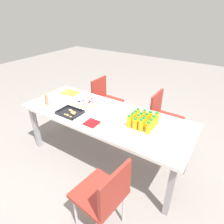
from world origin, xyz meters
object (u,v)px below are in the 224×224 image
object	(u,v)px
juice_bottle_4	(153,121)
cardboard_tube	(47,100)
juice_bottle_9	(144,123)
napkin_stack	(92,123)
juice_bottle_3	(138,114)
chair_near_left	(163,116)
juice_bottle_0	(157,118)
plate_stack	(109,113)
chair_near_right	(105,98)
juice_bottle_5	(147,119)
juice_bottle_11	(132,119)
snack_tray	(70,113)
juice_bottle_14	(135,124)
juice_bottle_7	(135,116)
juice_bottle_8	(151,125)
fruit_pizza	(86,102)
juice_bottle_13	(141,125)
juice_bottle_12	(148,128)
juice_bottle_1	(150,117)
juice_bottle_10	(138,120)
chair_far_left	(105,194)
party_table	(104,118)
juice_bottle_15	(129,121)
juice_bottle_6	(141,118)

from	to	relation	value
juice_bottle_4	cardboard_tube	bearing A→B (deg)	11.81
juice_bottle_9	napkin_stack	distance (m)	0.59
juice_bottle_3	napkin_stack	world-z (taller)	juice_bottle_3
chair_near_left	juice_bottle_0	xyz separation A→B (m)	(-0.11, 0.59, 0.29)
plate_stack	napkin_stack	xyz separation A→B (m)	(0.05, 0.28, -0.01)
chair_near_right	juice_bottle_3	xyz separation A→B (m)	(-0.92, 0.62, 0.28)
juice_bottle_5	juice_bottle_11	bearing A→B (deg)	27.14
snack_tray	chair_near_right	bearing A→B (deg)	-80.01
juice_bottle_4	plate_stack	world-z (taller)	juice_bottle_4
juice_bottle_4	juice_bottle_14	xyz separation A→B (m)	(0.15, 0.15, -0.00)
juice_bottle_7	cardboard_tube	world-z (taller)	cardboard_tube
juice_bottle_3	cardboard_tube	distance (m)	1.22
juice_bottle_7	juice_bottle_8	world-z (taller)	juice_bottle_8
juice_bottle_8	fruit_pizza	world-z (taller)	juice_bottle_8
chair_near_right	juice_bottle_3	bearing A→B (deg)	57.91
juice_bottle_7	snack_tray	distance (m)	0.81
juice_bottle_13	juice_bottle_12	bearing A→B (deg)	-176.35
juice_bottle_5	juice_bottle_12	world-z (taller)	juice_bottle_5
juice_bottle_1	juice_bottle_14	xyz separation A→B (m)	(0.08, 0.22, -0.00)
juice_bottle_10	fruit_pizza	distance (m)	0.87
chair_far_left	juice_bottle_10	world-z (taller)	juice_bottle_10
party_table	juice_bottle_12	xyz separation A→B (m)	(-0.61, 0.07, 0.13)
juice_bottle_0	juice_bottle_11	world-z (taller)	juice_bottle_0
chair_far_left	juice_bottle_7	world-z (taller)	juice_bottle_7
juice_bottle_9	juice_bottle_15	distance (m)	0.16
juice_bottle_7	fruit_pizza	bearing A→B (deg)	-4.57
juice_bottle_4	snack_tray	world-z (taller)	juice_bottle_4
juice_bottle_1	juice_bottle_6	distance (m)	0.10
chair_near_left	chair_near_right	distance (m)	1.05
juice_bottle_9	juice_bottle_13	xyz separation A→B (m)	(0.00, 0.07, 0.01)
cardboard_tube	juice_bottle_14	bearing A→B (deg)	-173.35
juice_bottle_0	juice_bottle_6	bearing A→B (deg)	26.39
cardboard_tube	juice_bottle_5	bearing A→B (deg)	-167.56
juice_bottle_4	juice_bottle_14	bearing A→B (deg)	44.19
juice_bottle_14	napkin_stack	world-z (taller)	juice_bottle_14
juice_bottle_6	party_table	bearing A→B (deg)	8.73
chair_near_left	juice_bottle_9	xyz separation A→B (m)	(-0.02, 0.74, 0.28)
juice_bottle_6	juice_bottle_11	size ratio (longest dim) A/B	0.95
cardboard_tube	juice_bottle_11	bearing A→B (deg)	-169.50
juice_bottle_3	juice_bottle_7	size ratio (longest dim) A/B	0.98
juice_bottle_4	juice_bottle_11	xyz separation A→B (m)	(0.22, 0.07, -0.00)
juice_bottle_11	juice_bottle_9	bearing A→B (deg)	178.21
party_table	napkin_stack	world-z (taller)	napkin_stack
juice_bottle_1	juice_bottle_9	bearing A→B (deg)	86.71
party_table	juice_bottle_8	distance (m)	0.63
chair_near_left	napkin_stack	world-z (taller)	chair_near_left
snack_tray	cardboard_tube	xyz separation A→B (m)	(0.42, -0.00, 0.06)
plate_stack	juice_bottle_6	bearing A→B (deg)	-173.42
juice_bottle_10	juice_bottle_12	xyz separation A→B (m)	(-0.15, 0.07, -0.00)
juice_bottle_3	juice_bottle_15	world-z (taller)	juice_bottle_15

